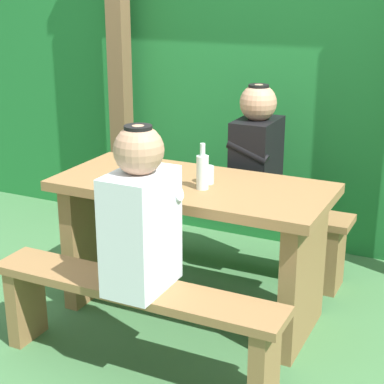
{
  "coord_description": "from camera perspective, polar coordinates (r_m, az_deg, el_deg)",
  "views": [
    {
      "loc": [
        1.33,
        -2.74,
        1.71
      ],
      "look_at": [
        0.0,
        0.0,
        0.68
      ],
      "focal_mm": 59.32,
      "sensor_mm": 36.0,
      "label": 1
    }
  ],
  "objects": [
    {
      "name": "pergola_post_left",
      "position": [
        4.41,
        -6.51,
        10.51
      ],
      "size": [
        0.12,
        0.12,
        2.19
      ],
      "primitive_type": "cube",
      "color": "brown",
      "rests_on": "ground_plane"
    },
    {
      "name": "picnic_table",
      "position": [
        3.28,
        0.0,
        -3.03
      ],
      "size": [
        1.4,
        0.64,
        0.73
      ],
      "color": "olive",
      "rests_on": "ground_plane"
    },
    {
      "name": "person_black_coat",
      "position": [
        3.66,
        5.81,
        3.63
      ],
      "size": [
        0.25,
        0.35,
        0.72
      ],
      "color": "black",
      "rests_on": "bench_far"
    },
    {
      "name": "ground_plane",
      "position": [
        3.49,
        0.0,
        -10.67
      ],
      "size": [
        12.0,
        12.0,
        0.0
      ],
      "primitive_type": "plane",
      "color": "#3E6F40"
    },
    {
      "name": "bench_far",
      "position": [
        3.85,
        3.87,
        -2.67
      ],
      "size": [
        1.4,
        0.24,
        0.43
      ],
      "color": "olive",
      "rests_on": "ground_plane"
    },
    {
      "name": "hedge_backdrop",
      "position": [
        4.62,
        8.78,
        7.62
      ],
      "size": [
        6.4,
        0.96,
        1.68
      ],
      "primitive_type": "cube",
      "color": "#1F7030",
      "rests_on": "ground_plane"
    },
    {
      "name": "person_white_shirt",
      "position": [
        2.67,
        -4.62,
        -2.09
      ],
      "size": [
        0.25,
        0.35,
        0.72
      ],
      "color": "silver",
      "rests_on": "bench_near"
    },
    {
      "name": "bench_near",
      "position": [
        2.88,
        -5.25,
        -10.42
      ],
      "size": [
        1.4,
        0.24,
        0.43
      ],
      "color": "olive",
      "rests_on": "ground_plane"
    },
    {
      "name": "drinking_glass",
      "position": [
        3.17,
        1.39,
        1.56
      ],
      "size": [
        0.07,
        0.07,
        0.09
      ],
      "primitive_type": "cylinder",
      "color": "silver",
      "rests_on": "picnic_table"
    },
    {
      "name": "bottle_left",
      "position": [
        3.07,
        0.95,
        1.9
      ],
      "size": [
        0.06,
        0.06,
        0.23
      ],
      "color": "silver",
      "rests_on": "picnic_table"
    }
  ]
}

